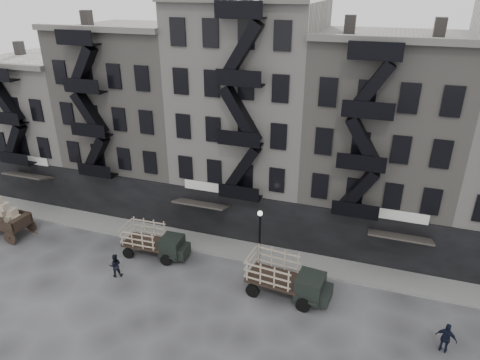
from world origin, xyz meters
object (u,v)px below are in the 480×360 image
(policeman, at_px, (446,338))
(stake_truck_west, at_px, (154,239))
(wagon, at_px, (2,213))
(pedestrian_mid, at_px, (115,265))
(stake_truck_east, at_px, (286,275))

(policeman, bearing_deg, stake_truck_west, 8.26)
(wagon, bearing_deg, pedestrian_mid, -6.77)
(stake_truck_east, xyz_separation_m, pedestrian_mid, (-11.31, -1.78, -0.66))
(wagon, distance_m, stake_truck_east, 22.58)
(policeman, bearing_deg, pedestrian_mid, 17.23)
(wagon, relative_size, stake_truck_west, 0.84)
(pedestrian_mid, height_order, policeman, policeman)
(stake_truck_east, bearing_deg, pedestrian_mid, -165.60)
(pedestrian_mid, bearing_deg, stake_truck_east, 158.42)
(wagon, height_order, stake_truck_west, wagon)
(stake_truck_east, bearing_deg, policeman, -5.37)
(stake_truck_west, bearing_deg, wagon, -176.32)
(wagon, distance_m, stake_truck_west, 12.62)
(stake_truck_west, relative_size, policeman, 2.62)
(pedestrian_mid, distance_m, policeman, 20.45)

